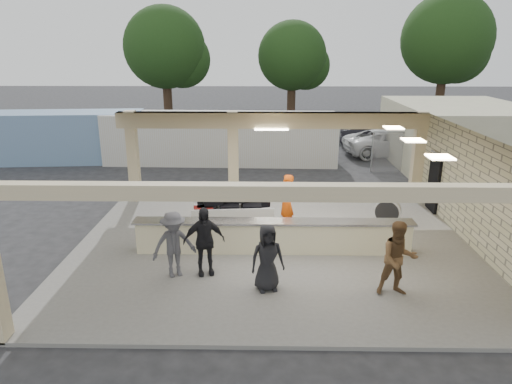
{
  "coord_description": "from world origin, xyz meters",
  "views": [
    {
      "loc": [
        -0.29,
        -12.88,
        5.91
      ],
      "look_at": [
        -0.53,
        1.0,
        1.48
      ],
      "focal_mm": 32.0,
      "sensor_mm": 36.0,
      "label": 1
    }
  ],
  "objects_px": {
    "drum_fan": "(387,212)",
    "passenger_c": "(174,244)",
    "baggage_handler": "(286,203)",
    "car_white_b": "(471,142)",
    "passenger_d": "(267,258)",
    "container_blue": "(45,137)",
    "passenger_b": "(204,241)",
    "baggage_counter": "(273,236)",
    "luggage_cart": "(231,205)",
    "car_white_a": "(391,143)",
    "car_dark": "(379,135)",
    "passenger_a": "(398,259)",
    "container_white": "(221,138)"
  },
  "relations": [
    {
      "from": "drum_fan",
      "to": "car_white_a",
      "type": "distance_m",
      "value": 11.42
    },
    {
      "from": "passenger_c",
      "to": "luggage_cart",
      "type": "bearing_deg",
      "value": 42.97
    },
    {
      "from": "baggage_handler",
      "to": "container_blue",
      "type": "xyz_separation_m",
      "value": [
        -12.38,
        9.68,
        0.27
      ]
    },
    {
      "from": "drum_fan",
      "to": "passenger_d",
      "type": "height_order",
      "value": "passenger_d"
    },
    {
      "from": "baggage_handler",
      "to": "container_blue",
      "type": "bearing_deg",
      "value": -101.11
    },
    {
      "from": "car_white_b",
      "to": "car_white_a",
      "type": "bearing_deg",
      "value": 91.66
    },
    {
      "from": "passenger_b",
      "to": "container_white",
      "type": "height_order",
      "value": "container_white"
    },
    {
      "from": "drum_fan",
      "to": "passenger_c",
      "type": "bearing_deg",
      "value": -128.17
    },
    {
      "from": "car_dark",
      "to": "baggage_counter",
      "type": "bearing_deg",
      "value": 167.51
    },
    {
      "from": "luggage_cart",
      "to": "car_dark",
      "type": "bearing_deg",
      "value": 54.27
    },
    {
      "from": "car_white_b",
      "to": "luggage_cart",
      "type": "bearing_deg",
      "value": 125.17
    },
    {
      "from": "luggage_cart",
      "to": "passenger_d",
      "type": "xyz_separation_m",
      "value": [
        1.17,
        -3.94,
        0.01
      ]
    },
    {
      "from": "luggage_cart",
      "to": "car_dark",
      "type": "distance_m",
      "value": 15.7
    },
    {
      "from": "passenger_b",
      "to": "car_white_a",
      "type": "height_order",
      "value": "passenger_b"
    },
    {
      "from": "car_white_b",
      "to": "car_dark",
      "type": "distance_m",
      "value": 5.2
    },
    {
      "from": "drum_fan",
      "to": "passenger_c",
      "type": "height_order",
      "value": "passenger_c"
    },
    {
      "from": "passenger_c",
      "to": "car_white_a",
      "type": "relative_size",
      "value": 0.35
    },
    {
      "from": "baggage_handler",
      "to": "car_white_b",
      "type": "height_order",
      "value": "baggage_handler"
    },
    {
      "from": "passenger_d",
      "to": "passenger_a",
      "type": "bearing_deg",
      "value": -17.94
    },
    {
      "from": "baggage_counter",
      "to": "passenger_c",
      "type": "height_order",
      "value": "passenger_c"
    },
    {
      "from": "car_white_b",
      "to": "passenger_a",
      "type": "bearing_deg",
      "value": 144.01
    },
    {
      "from": "passenger_b",
      "to": "passenger_d",
      "type": "relative_size",
      "value": 1.1
    },
    {
      "from": "baggage_counter",
      "to": "passenger_b",
      "type": "height_order",
      "value": "passenger_b"
    },
    {
      "from": "drum_fan",
      "to": "container_blue",
      "type": "bearing_deg",
      "value": 172.24
    },
    {
      "from": "car_white_b",
      "to": "car_dark",
      "type": "relative_size",
      "value": 0.91
    },
    {
      "from": "passenger_c",
      "to": "car_white_b",
      "type": "height_order",
      "value": "passenger_c"
    },
    {
      "from": "baggage_handler",
      "to": "car_white_b",
      "type": "distance_m",
      "value": 16.58
    },
    {
      "from": "car_white_a",
      "to": "car_dark",
      "type": "bearing_deg",
      "value": -3.09
    },
    {
      "from": "passenger_a",
      "to": "container_white",
      "type": "distance_m",
      "value": 14.78
    },
    {
      "from": "passenger_d",
      "to": "container_blue",
      "type": "bearing_deg",
      "value": 116.34
    },
    {
      "from": "car_white_b",
      "to": "passenger_c",
      "type": "bearing_deg",
      "value": 129.38
    },
    {
      "from": "luggage_cart",
      "to": "passenger_c",
      "type": "relative_size",
      "value": 1.51
    },
    {
      "from": "container_blue",
      "to": "car_white_a",
      "type": "bearing_deg",
      "value": 0.18
    },
    {
      "from": "luggage_cart",
      "to": "container_white",
      "type": "bearing_deg",
      "value": 92.27
    },
    {
      "from": "baggage_counter",
      "to": "passenger_b",
      "type": "distance_m",
      "value": 2.37
    },
    {
      "from": "passenger_a",
      "to": "container_white",
      "type": "xyz_separation_m",
      "value": [
        -5.51,
        13.71,
        0.26
      ]
    },
    {
      "from": "baggage_handler",
      "to": "passenger_d",
      "type": "height_order",
      "value": "baggage_handler"
    },
    {
      "from": "luggage_cart",
      "to": "car_white_a",
      "type": "bearing_deg",
      "value": 49.02
    },
    {
      "from": "luggage_cart",
      "to": "passenger_b",
      "type": "relative_size",
      "value": 1.45
    },
    {
      "from": "car_white_a",
      "to": "container_blue",
      "type": "height_order",
      "value": "container_blue"
    },
    {
      "from": "passenger_b",
      "to": "container_white",
      "type": "xyz_separation_m",
      "value": [
        -0.7,
        12.72,
        0.27
      ]
    },
    {
      "from": "baggage_counter",
      "to": "drum_fan",
      "type": "relative_size",
      "value": 8.39
    },
    {
      "from": "car_white_a",
      "to": "car_white_b",
      "type": "relative_size",
      "value": 1.26
    },
    {
      "from": "drum_fan",
      "to": "car_dark",
      "type": "height_order",
      "value": "car_dark"
    },
    {
      "from": "car_dark",
      "to": "container_white",
      "type": "distance_m",
      "value": 10.05
    },
    {
      "from": "drum_fan",
      "to": "baggage_handler",
      "type": "bearing_deg",
      "value": -151.33
    },
    {
      "from": "passenger_b",
      "to": "car_white_b",
      "type": "relative_size",
      "value": 0.46
    },
    {
      "from": "luggage_cart",
      "to": "car_dark",
      "type": "relative_size",
      "value": 0.6
    },
    {
      "from": "passenger_b",
      "to": "car_white_b",
      "type": "xyz_separation_m",
      "value": [
        13.58,
        15.28,
        -0.39
      ]
    },
    {
      "from": "passenger_a",
      "to": "passenger_c",
      "type": "height_order",
      "value": "passenger_a"
    }
  ]
}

